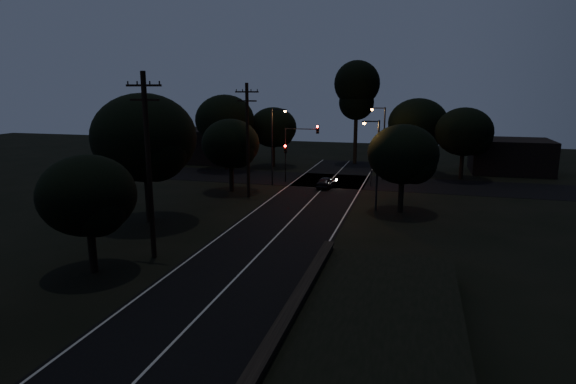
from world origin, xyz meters
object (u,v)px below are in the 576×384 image
Objects in this scene: utility_pole_mid at (148,164)px; tall_pine at (357,90)px; streetlight_a at (274,141)px; utility_pole_far at (248,139)px; signal_left at (285,156)px; signal_right at (371,159)px; streetlight_c at (376,159)px; signal_mast at (301,143)px; car at (326,182)px; streetlight_b at (382,138)px.

utility_pole_mid is 40.81m from tall_pine.
utility_pole_far is at bearing -96.59° from streetlight_a.
tall_pine is 17.46m from signal_left.
utility_pole_far reaches higher than signal_right.
streetlight_c is (1.23, -9.99, 1.51)m from signal_right.
signal_right is 7.66m from signal_mast.
car is (5.58, 0.07, -4.05)m from streetlight_a.
streetlight_c is (10.43, -9.99, 1.51)m from signal_left.
streetlight_c reaches higher than car.
signal_right is 5.24m from car.
tall_pine is 16.93m from signal_right.
signal_mast is 0.83× the size of streetlight_c.
streetlight_a is (-2.39, -1.99, 0.30)m from signal_mast.
signal_right is at bearing 67.01° from utility_pole_mid.
signal_mast is 13.28m from streetlight_c.
utility_pole_mid is at bearing 81.94° from car.
signal_mast is at bearing -104.62° from tall_pine.
utility_pole_far is 1.68× the size of signal_mast.
utility_pole_mid reaches higher than signal_right.
utility_pole_mid is 3.22× the size of car.
signal_right is 10.18m from streetlight_c.
car is (6.28, 23.07, -5.16)m from utility_pole_mid.
utility_pole_far is 3.07× the size of car.
signal_left is 1.00× the size of signal_right.
utility_pole_far reaches higher than streetlight_c.
signal_mast is at bearing 39.77° from streetlight_a.
streetlight_a is at bearing -109.59° from signal_left.
utility_pole_far is 12.05m from streetlight_c.
streetlight_b is 1.07× the size of streetlight_c.
utility_pole_mid is at bearing -111.30° from streetlight_b.
utility_pole_far is 6.10m from streetlight_a.
signal_right is (10.60, 24.99, -2.90)m from utility_pole_mid.
utility_pole_mid is at bearing -90.00° from utility_pole_far.
streetlight_c is at bearing -48.81° from signal_mast.
utility_pole_far reaches higher than car.
signal_right is (3.60, -15.01, -6.95)m from tall_pine.
streetlight_a reaches higher than signal_left.
utility_pole_mid is 17.00m from utility_pole_far.
car is at bearing 124.54° from streetlight_c.
signal_left reaches higher than car.
car is (-4.32, -1.92, -2.25)m from signal_right.
utility_pole_mid is at bearing -99.93° from tall_pine.
car is at bearing -92.45° from tall_pine.
car is (6.28, 6.07, -4.90)m from utility_pole_far.
signal_right is at bearing -0.03° from signal_mast.
streetlight_a is 1.00× the size of streetlight_b.
signal_mast is at bearing 179.97° from signal_right.
streetlight_a is 1.07× the size of streetlight_c.
signal_right is at bearing -76.51° from tall_pine.
streetlight_c is at bearing -87.86° from streetlight_b.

